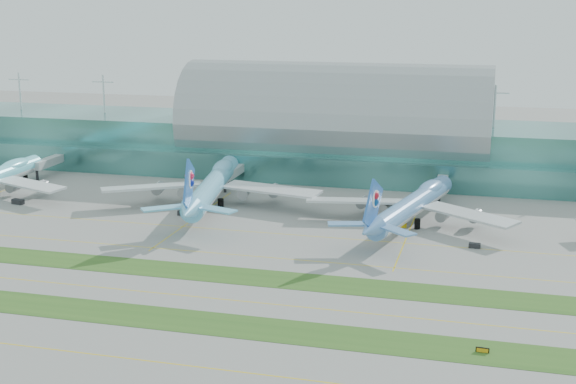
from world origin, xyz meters
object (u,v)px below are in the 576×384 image
(terminal, at_px, (336,136))
(airliner_b, at_px, (213,184))
(airliner_c, at_px, (413,203))
(taxiway_sign_east, at_px, (482,350))

(terminal, xyz_separation_m, airliner_b, (-28.98, -61.55, -7.12))
(airliner_b, distance_m, airliner_c, 67.20)
(airliner_b, relative_size, taxiway_sign_east, 31.77)
(terminal, bearing_deg, taxiway_sign_east, -68.81)
(terminal, distance_m, taxiway_sign_east, 168.96)
(airliner_b, xyz_separation_m, airliner_c, (66.86, -6.72, -0.67))
(airliner_c, height_order, taxiway_sign_east, airliner_c)
(airliner_c, bearing_deg, terminal, 131.83)
(terminal, distance_m, airliner_b, 68.40)
(airliner_b, distance_m, taxiway_sign_east, 131.28)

